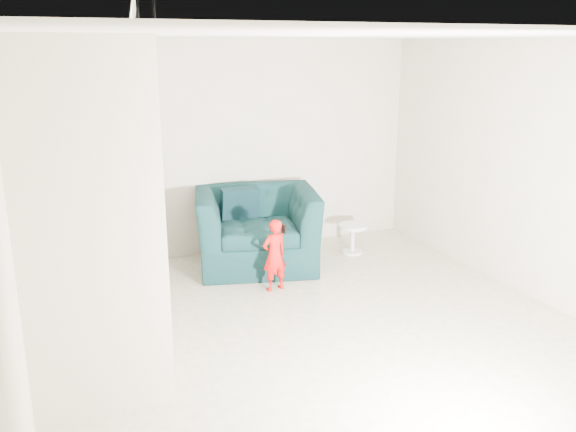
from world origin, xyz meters
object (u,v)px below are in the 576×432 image
Objects in this scene: side_table at (353,234)px; staircase at (84,251)px; toddler at (274,255)px; armchair at (256,228)px.

staircase is at bearing -156.77° from side_table.
toddler is 0.22× the size of staircase.
armchair reaches higher than toddler.
staircase is at bearing 8.17° from toddler.
side_table is at bearing 23.23° from staircase.
armchair is 2.66m from staircase.
toddler is (-0.10, -0.84, -0.06)m from armchair.
staircase is (-2.11, -1.54, 0.48)m from armchair.
staircase reaches higher than side_table.
armchair is at bearing 176.46° from side_table.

